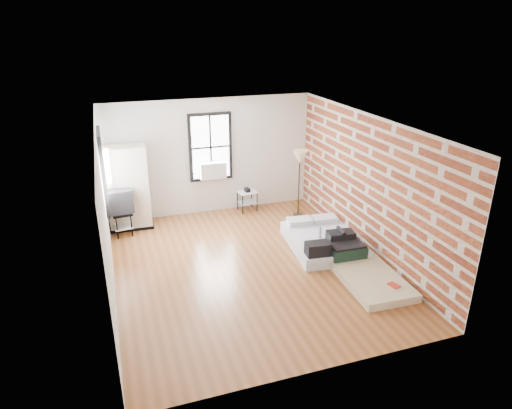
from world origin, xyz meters
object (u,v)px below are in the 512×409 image
object	(u,v)px
mattress_bare	(362,269)
floor_lamp	(300,160)
tv_stand	(120,201)
wardrobe	(128,188)
side_table	(247,196)
mattress_main	(323,240)

from	to	relation	value
mattress_bare	floor_lamp	distance (m)	3.27
mattress_bare	tv_stand	xyz separation A→B (m)	(-4.15, 3.36, 0.64)
wardrobe	tv_stand	bearing A→B (deg)	-127.74
side_table	tv_stand	size ratio (longest dim) A/B	0.56
mattress_main	tv_stand	size ratio (longest dim) A/B	1.87
wardrobe	side_table	bearing A→B (deg)	4.33
mattress_bare	tv_stand	world-z (taller)	tv_stand
side_table	floor_lamp	world-z (taller)	floor_lamp
floor_lamp	tv_stand	bearing A→B (deg)	175.31
mattress_bare	floor_lamp	xyz separation A→B (m)	(-0.00, 3.02, 1.27)
floor_lamp	tv_stand	distance (m)	4.21
mattress_bare	wardrobe	bearing A→B (deg)	139.64
side_table	tv_stand	xyz separation A→B (m)	(-3.05, -0.32, 0.37)
mattress_main	floor_lamp	size ratio (longest dim) A/B	1.22
floor_lamp	mattress_main	bearing A→B (deg)	-96.06
tv_stand	wardrobe	bearing A→B (deg)	42.83
floor_lamp	mattress_bare	bearing A→B (deg)	-89.96
wardrobe	mattress_bare	bearing A→B (deg)	-39.60
mattress_bare	tv_stand	size ratio (longest dim) A/B	1.84
mattress_main	tv_stand	xyz separation A→B (m)	(-3.96, 2.11, 0.60)
mattress_main	side_table	xyz separation A→B (m)	(-0.91, 2.43, 0.23)
wardrobe	tv_stand	world-z (taller)	wardrobe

